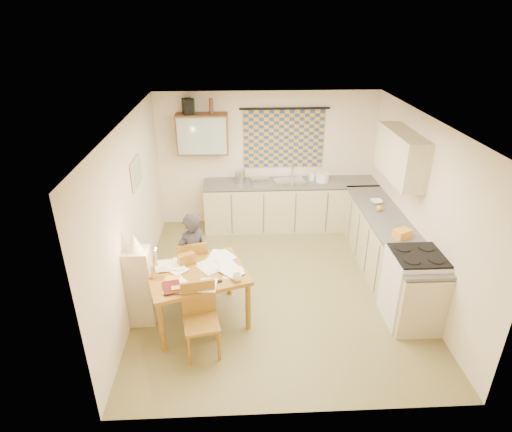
{
  "coord_description": "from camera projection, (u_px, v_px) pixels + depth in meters",
  "views": [
    {
      "loc": [
        -0.57,
        -5.32,
        3.77
      ],
      "look_at": [
        -0.3,
        0.2,
        1.09
      ],
      "focal_mm": 30.0,
      "sensor_mm": 36.0,
      "label": 1
    }
  ],
  "objects": [
    {
      "name": "counter_back",
      "position": [
        293.0,
        205.0,
        8.03
      ],
      "size": [
        3.3,
        0.62,
        0.92
      ],
      "color": "tan",
      "rests_on": "floor"
    },
    {
      "name": "shelf_stand",
      "position": [
        140.0,
        287.0,
        5.51
      ],
      "size": [
        0.32,
        0.3,
        1.09
      ],
      "primitive_type": "cube",
      "color": "tan",
      "rests_on": "floor"
    },
    {
      "name": "kettle",
      "position": [
        240.0,
        177.0,
        7.73
      ],
      "size": [
        0.21,
        0.21,
        0.24
      ],
      "primitive_type": "cylinder",
      "rotation": [
        0.0,
        0.0,
        -0.15
      ],
      "color": "silver",
      "rests_on": "counter_back"
    },
    {
      "name": "ceiling",
      "position": [
        281.0,
        121.0,
        5.36
      ],
      "size": [
        4.0,
        4.5,
        0.02
      ],
      "primitive_type": "cube",
      "color": "white",
      "rests_on": "floor"
    },
    {
      "name": "orange_bag",
      "position": [
        402.0,
        234.0,
        5.89
      ],
      "size": [
        0.27,
        0.24,
        0.12
      ],
      "primitive_type": "cube",
      "rotation": [
        0.0,
        0.0,
        0.42
      ],
      "color": "gold",
      "rests_on": "counter_right"
    },
    {
      "name": "candle_holder",
      "position": [
        154.0,
        272.0,
        5.28
      ],
      "size": [
        0.08,
        0.08,
        0.18
      ],
      "primitive_type": "cylinder",
      "rotation": [
        0.0,
        0.0,
        0.47
      ],
      "color": "silver",
      "rests_on": "dining_table"
    },
    {
      "name": "wall_right",
      "position": [
        421.0,
        208.0,
        5.99
      ],
      "size": [
        0.02,
        4.5,
        2.5
      ],
      "primitive_type": "cube",
      "color": "#F3E0C0",
      "rests_on": "floor"
    },
    {
      "name": "chair_far",
      "position": [
        194.0,
        277.0,
        6.17
      ],
      "size": [
        0.48,
        0.48,
        0.92
      ],
      "rotation": [
        0.0,
        0.0,
        3.32
      ],
      "color": "brown",
      "rests_on": "floor"
    },
    {
      "name": "counter_right",
      "position": [
        386.0,
        250.0,
        6.54
      ],
      "size": [
        0.62,
        2.95,
        0.92
      ],
      "color": "tan",
      "rests_on": "floor"
    },
    {
      "name": "bottle_green",
      "position": [
        193.0,
        106.0,
        7.27
      ],
      "size": [
        0.08,
        0.08,
        0.26
      ],
      "primitive_type": "cylinder",
      "rotation": [
        0.0,
        0.0,
        -0.15
      ],
      "color": "#195926",
      "rests_on": "wall_cabinet"
    },
    {
      "name": "curtain_rod",
      "position": [
        285.0,
        109.0,
        7.48
      ],
      "size": [
        1.6,
        0.04,
        0.04
      ],
      "primitive_type": "cylinder",
      "rotation": [
        0.0,
        1.57,
        0.0
      ],
      "color": "black",
      "rests_on": "wall_back"
    },
    {
      "name": "candle",
      "position": [
        156.0,
        258.0,
        5.19
      ],
      "size": [
        0.03,
        0.03,
        0.22
      ],
      "primitive_type": "cylinder",
      "rotation": [
        0.0,
        0.0,
        0.41
      ],
      "color": "white",
      "rests_on": "dining_table"
    },
    {
      "name": "upper_cabinet_right",
      "position": [
        401.0,
        155.0,
        6.22
      ],
      "size": [
        0.34,
        1.3,
        0.7
      ],
      "primitive_type": "cube",
      "color": "tan",
      "rests_on": "wall_right"
    },
    {
      "name": "person",
      "position": [
        192.0,
        256.0,
        5.96
      ],
      "size": [
        0.79,
        0.78,
        1.32
      ],
      "primitive_type": "imported",
      "rotation": [
        0.0,
        0.0,
        3.8
      ],
      "color": "black",
      "rests_on": "floor"
    },
    {
      "name": "wall_cabinet_glass",
      "position": [
        202.0,
        136.0,
        7.33
      ],
      "size": [
        0.84,
        0.02,
        0.64
      ],
      "primitive_type": "cube",
      "color": "#99B2A5",
      "rests_on": "wall_back"
    },
    {
      "name": "bowl",
      "position": [
        376.0,
        202.0,
        6.96
      ],
      "size": [
        0.23,
        0.23,
        0.05
      ],
      "primitive_type": "imported",
      "rotation": [
        0.0,
        0.0,
        0.1
      ],
      "color": "white",
      "rests_on": "counter_right"
    },
    {
      "name": "candle_flame",
      "position": [
        156.0,
        248.0,
        5.16
      ],
      "size": [
        0.02,
        0.02,
        0.02
      ],
      "primitive_type": "sphere",
      "color": "#FFCC66",
      "rests_on": "dining_table"
    },
    {
      "name": "stove",
      "position": [
        413.0,
        287.0,
        5.57
      ],
      "size": [
        0.65,
        0.65,
        1.0
      ],
      "color": "white",
      "rests_on": "floor"
    },
    {
      "name": "chair_near",
      "position": [
        202.0,
        333.0,
        5.11
      ],
      "size": [
        0.48,
        0.48,
        0.9
      ],
      "rotation": [
        0.0,
        0.0,
        0.18
      ],
      "color": "brown",
      "rests_on": "floor"
    },
    {
      "name": "wall_left",
      "position": [
        132.0,
        214.0,
        5.82
      ],
      "size": [
        0.02,
        4.5,
        2.5
      ],
      "primitive_type": "cube",
      "color": "#F3E0C0",
      "rests_on": "floor"
    },
    {
      "name": "papers",
      "position": [
        204.0,
        271.0,
        5.45
      ],
      "size": [
        1.18,
        1.05,
        0.03
      ],
      "rotation": [
        0.0,
        0.0,
        0.32
      ],
      "color": "white",
      "rests_on": "dining_table"
    },
    {
      "name": "wall_cabinet",
      "position": [
        202.0,
        134.0,
        7.49
      ],
      "size": [
        0.9,
        0.34,
        0.7
      ],
      "primitive_type": "cube",
      "color": "brown",
      "rests_on": "wall_back"
    },
    {
      "name": "dining_table",
      "position": [
        198.0,
        296.0,
        5.6
      ],
      "size": [
        1.44,
        1.26,
        0.75
      ],
      "rotation": [
        0.0,
        0.0,
        0.32
      ],
      "color": "brown",
      "rests_on": "floor"
    },
    {
      "name": "book",
      "position": [
        165.0,
        282.0,
        5.23
      ],
      "size": [
        0.2,
        0.26,
        0.02
      ],
      "primitive_type": "imported",
      "rotation": [
        0.0,
        0.0,
        0.03
      ],
      "color": "gold",
      "rests_on": "dining_table"
    },
    {
      "name": "wall_back",
      "position": [
        267.0,
        160.0,
        7.94
      ],
      "size": [
        4.0,
        0.02,
        2.5
      ],
      "primitive_type": "cube",
      "color": "#F3E0C0",
      "rests_on": "floor"
    },
    {
      "name": "window_blind",
      "position": [
        284.0,
        139.0,
        7.74
      ],
      "size": [
        1.45,
        0.03,
        1.05
      ],
      "primitive_type": "cube",
      "color": "navy",
      "rests_on": "wall_back"
    },
    {
      "name": "mug",
      "position": [
        237.0,
        277.0,
        5.26
      ],
      "size": [
        0.17,
        0.17,
        0.09
      ],
      "primitive_type": "imported",
      "rotation": [
        0.0,
        0.0,
        0.27
      ],
      "color": "white",
      "rests_on": "dining_table"
    },
    {
      "name": "print_canvas",
      "position": [
        138.0,
        173.0,
        5.98
      ],
      "size": [
        0.01,
        0.42,
        0.32
      ],
      "primitive_type": "cube",
      "color": "beige",
      "rests_on": "wall_left"
    },
    {
      "name": "speaker",
      "position": [
        188.0,
        106.0,
        7.27
      ],
      "size": [
        0.22,
        0.24,
        0.26
      ],
      "primitive_type": "cube",
      "rotation": [
        0.0,
        0.0,
        0.35
      ],
      "color": "black",
      "rests_on": "wall_cabinet"
    },
    {
      "name": "lampshade",
      "position": [
        134.0,
        242.0,
        5.23
      ],
      "size": [
        0.2,
        0.2,
        0.22
      ],
      "primitive_type": "cone",
      "color": "beige",
      "rests_on": "shelf_stand"
    },
    {
      "name": "tap",
      "position": [
        292.0,
        171.0,
        7.92
      ],
      "size": [
        0.04,
        0.04,
        0.28
      ],
      "primitive_type": "cylinder",
      "rotation": [
        0.0,
        0.0,
        0.23
      ],
      "color": "silver",
      "rests_on": "counter_back"
    },
    {
      "name": "orange_box",
      "position": [
        177.0,
        289.0,
        5.08
      ],
      "size": [
        0.13,
        0.1,
        0.04
      ],
      "primitive_type": "cube",
      "rotation": [
        0.0,
        0.0,
        0.16
      ],
      "color": "gold",
      "rests_on": "dining_table"
    },
    {
      "name": "bottle_brown",
      "position": [
        211.0,
        106.0,
        7.28
      ],
      "size": [
        0.09,
        0.09,
        0.26
      ],
      "primitive_type": "cylinder",
      "rotation": [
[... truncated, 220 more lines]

